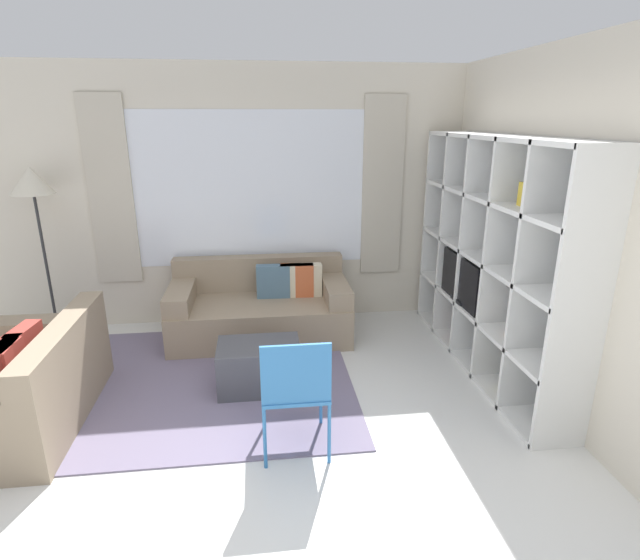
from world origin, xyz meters
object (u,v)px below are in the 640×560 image
shelving_unit (494,259)px  ottoman (259,366)px  couch_main (262,308)px  floor_lamp (33,189)px  folding_chair (295,385)px  couch_side (24,387)px

shelving_unit → ottoman: (-2.06, -0.20, -0.81)m
couch_main → floor_lamp: floor_lamp is taller
shelving_unit → folding_chair: size_ratio=2.93×
shelving_unit → floor_lamp: (-4.13, 1.09, 0.52)m
floor_lamp → couch_main: bearing=-5.1°
floor_lamp → folding_chair: bearing=-43.4°
couch_main → couch_side: bearing=-141.6°
couch_side → floor_lamp: size_ratio=0.85×
couch_main → couch_side: size_ratio=1.21×
couch_main → floor_lamp: 2.45m
shelving_unit → couch_main: shelving_unit is taller
shelving_unit → ottoman: bearing=-174.6°
ottoman → shelving_unit: bearing=5.4°
couch_side → ottoman: size_ratio=2.18×
floor_lamp → folding_chair: 3.32m
ottoman → floor_lamp: floor_lamp is taller
floor_lamp → ottoman: bearing=-31.9°
shelving_unit → ottoman: shelving_unit is taller
shelving_unit → ottoman: size_ratio=3.74×
floor_lamp → folding_chair: size_ratio=2.01×
folding_chair → couch_side: bearing=-17.2°
couch_main → ottoman: bearing=-91.9°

